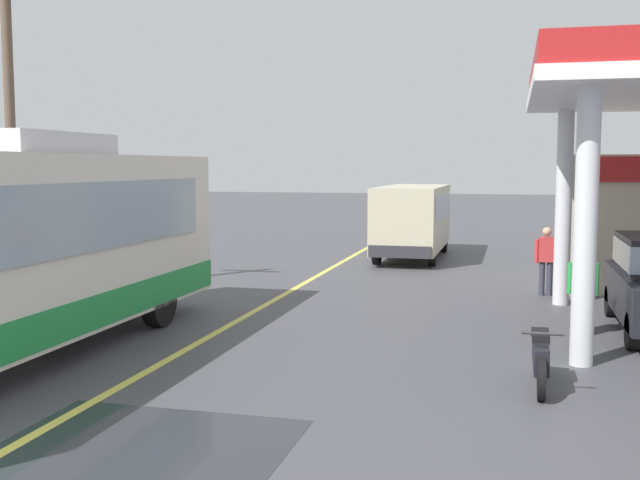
% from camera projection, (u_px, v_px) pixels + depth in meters
% --- Properties ---
extents(ground, '(120.00, 120.00, 0.00)m').
position_uv_depth(ground, '(350.00, 258.00, 25.83)').
color(ground, '#424247').
extents(lane_divider_stripe, '(0.16, 50.00, 0.01)m').
position_uv_depth(lane_divider_stripe, '(312.00, 279.00, 21.01)').
color(lane_divider_stripe, '#D8CC4C').
rests_on(lane_divider_stripe, ground).
extents(wet_puddle_patch, '(3.27, 3.02, 0.01)m').
position_uv_depth(wet_puddle_patch, '(134.00, 453.00, 8.27)').
color(wet_puddle_patch, '#26282D').
rests_on(wet_puddle_patch, ground).
extents(minibus_opposing_lane, '(2.04, 6.13, 2.44)m').
position_uv_depth(minibus_opposing_lane, '(413.00, 215.00, 25.65)').
color(minibus_opposing_lane, '#BFB799').
rests_on(minibus_opposing_lane, ground).
extents(motorcycle_parked_forecourt, '(0.55, 1.80, 0.92)m').
position_uv_depth(motorcycle_parked_forecourt, '(540.00, 357.00, 10.68)').
color(motorcycle_parked_forecourt, black).
rests_on(motorcycle_parked_forecourt, ground).
extents(pedestrian_near_pump, '(0.55, 0.22, 1.66)m').
position_uv_depth(pedestrian_near_pump, '(546.00, 257.00, 18.24)').
color(pedestrian_near_pump, '#33333F').
rests_on(pedestrian_near_pump, ground).
extents(pedestrian_by_shop, '(0.55, 0.22, 1.66)m').
position_uv_depth(pedestrian_by_shop, '(583.00, 286.00, 13.89)').
color(pedestrian_by_shop, '#33333F').
rests_on(pedestrian_by_shop, ground).
extents(utility_pole_roadside, '(1.80, 0.24, 7.66)m').
position_uv_depth(utility_pole_roadside, '(10.00, 128.00, 17.75)').
color(utility_pole_roadside, brown).
rests_on(utility_pole_roadside, ground).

